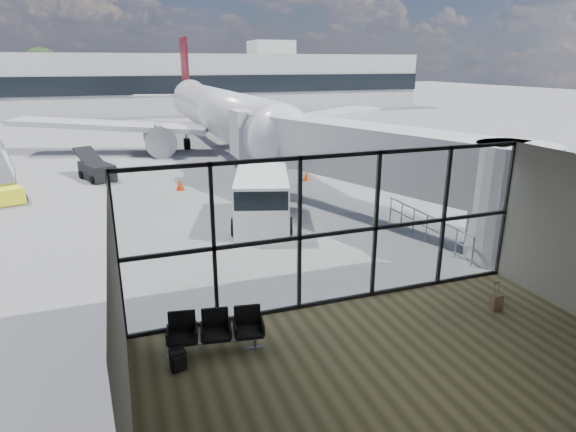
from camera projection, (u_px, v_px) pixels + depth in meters
ground at (173, 131)px, 50.27m from camera, size 220.00×220.00×0.00m
lounge_shell at (446, 289)px, 9.31m from camera, size 12.02×8.01×4.51m
glass_curtain_wall at (338, 231)px, 13.74m from camera, size 12.10×0.12×4.50m
jet_bridge at (370, 158)px, 21.50m from camera, size 8.00×16.50×4.33m
apron_railing at (427, 224)px, 19.15m from camera, size 0.06×5.46×1.11m
far_terminal at (147, 82)px, 68.49m from camera, size 80.00×12.20×11.00m
tree_5 at (42, 69)px, 72.33m from camera, size 6.27×6.27×9.03m
seating_row at (216, 328)px, 11.88m from camera, size 2.35×1.01×1.05m
backpack at (178, 360)px, 11.14m from camera, size 0.39×0.37×0.54m
suitcase at (497, 303)px, 13.83m from camera, size 0.31×0.24×0.85m
airliner at (217, 111)px, 40.58m from camera, size 32.01×37.01×9.54m
service_van at (262, 199)px, 21.07m from camera, size 3.66×5.57×2.23m
belt_loader at (96, 170)px, 29.39m from camera, size 2.54×3.98×1.74m
mobile_stairs at (1, 191)px, 24.74m from camera, size 2.63×3.63×2.33m
traffic_cone_a at (180, 185)px, 27.00m from camera, size 0.45×0.45×0.65m
traffic_cone_c at (307, 176)px, 29.20m from camera, size 0.43×0.43×0.62m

